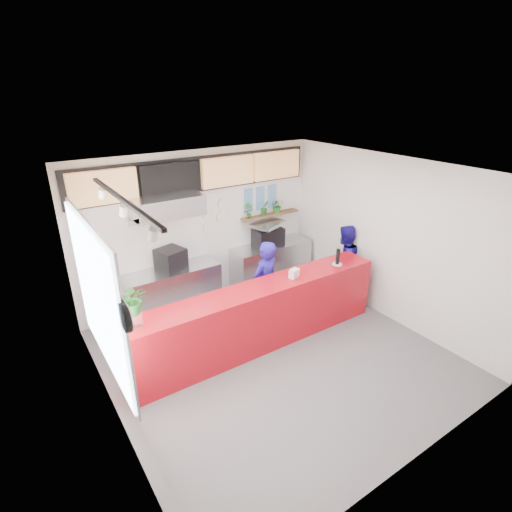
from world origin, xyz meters
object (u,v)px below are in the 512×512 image
espresso_machine (268,237)px  staff_right (344,262)px  staff_center (265,284)px  service_counter (261,316)px  panini_oven (171,259)px  pepper_mill (338,257)px

espresso_machine → staff_right: staff_right is taller
espresso_machine → staff_center: staff_center is taller
service_counter → panini_oven: size_ratio=9.87×
espresso_machine → staff_right: (0.94, -1.33, -0.32)m
pepper_mill → staff_center: bearing=156.0°
service_counter → staff_right: staff_right is taller
staff_center → pepper_mill: bearing=140.4°
staff_right → pepper_mill: 1.03m
staff_right → pepper_mill: bearing=29.4°
panini_oven → staff_center: 1.81m
panini_oven → espresso_machine: (2.20, 0.00, -0.01)m
panini_oven → espresso_machine: 2.20m
service_counter → panini_oven: bearing=113.8°
staff_right → pepper_mill: size_ratio=5.46×
panini_oven → espresso_machine: panini_oven is taller
staff_right → pepper_mill: staff_right is taller
panini_oven → staff_right: (3.14, -1.33, -0.33)m
service_counter → staff_right: (2.35, 0.47, 0.22)m
staff_right → pepper_mill: (-0.73, -0.53, 0.49)m
service_counter → staff_center: size_ratio=2.77×
panini_oven → service_counter: bearing=-82.3°
panini_oven → espresso_machine: bearing=-16.1°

